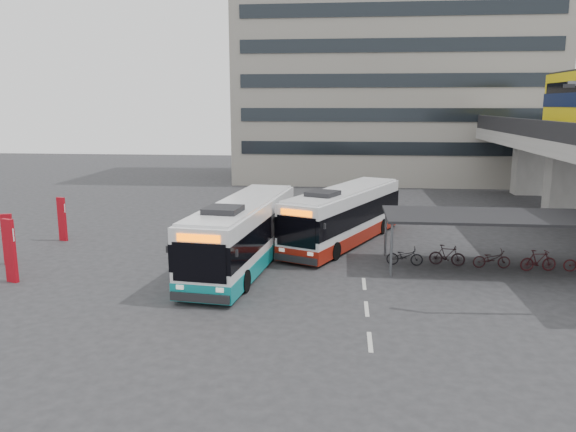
# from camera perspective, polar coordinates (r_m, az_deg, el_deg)

# --- Properties ---
(ground) EXTENTS (120.00, 120.00, 0.00)m
(ground) POSITION_cam_1_polar(r_m,az_deg,el_deg) (24.38, 1.82, -6.72)
(ground) COLOR #28282B
(ground) RESTS_ON ground
(bike_shelter) EXTENTS (10.00, 4.00, 2.54)m
(bike_shelter) POSITION_cam_1_polar(r_m,az_deg,el_deg) (27.70, 20.13, -1.96)
(bike_shelter) COLOR #595B60
(bike_shelter) RESTS_ON ground
(office_block) EXTENTS (30.00, 15.00, 25.00)m
(office_block) POSITION_cam_1_polar(r_m,az_deg,el_deg) (59.51, 10.44, 15.90)
(office_block) COLOR gray
(office_block) RESTS_ON ground
(road_markings) EXTENTS (0.15, 7.60, 0.01)m
(road_markings) POSITION_cam_1_polar(r_m,az_deg,el_deg) (21.52, 7.99, -9.32)
(road_markings) COLOR beige
(road_markings) RESTS_ON ground
(bus_main) EXTENTS (6.64, 10.99, 3.24)m
(bus_main) POSITION_cam_1_polar(r_m,az_deg,el_deg) (31.00, 5.74, 0.01)
(bus_main) COLOR white
(bus_main) RESTS_ON ground
(bus_teal) EXTENTS (3.75, 11.57, 3.36)m
(bus_teal) POSITION_cam_1_polar(r_m,az_deg,el_deg) (26.39, -4.56, -1.84)
(bus_teal) COLOR white
(bus_teal) RESTS_ON ground
(pedestrian) EXTENTS (0.63, 0.69, 1.59)m
(pedestrian) POSITION_cam_1_polar(r_m,az_deg,el_deg) (29.88, -10.18, -1.93)
(pedestrian) COLOR black
(pedestrian) RESTS_ON ground
(sign_totem_south) EXTENTS (0.59, 0.34, 2.78)m
(sign_totem_south) POSITION_cam_1_polar(r_m,az_deg,el_deg) (26.78, -26.40, -3.10)
(sign_totem_south) COLOR #A50A15
(sign_totem_south) RESTS_ON ground
(sign_totem_mid) EXTENTS (0.52, 0.30, 2.46)m
(sign_totem_mid) POSITION_cam_1_polar(r_m,az_deg,el_deg) (29.83, -26.57, -2.05)
(sign_totem_mid) COLOR #A50A15
(sign_totem_mid) RESTS_ON ground
(sign_totem_north) EXTENTS (0.52, 0.30, 2.46)m
(sign_totem_north) POSITION_cam_1_polar(r_m,az_deg,el_deg) (33.78, -21.98, -0.23)
(sign_totem_north) COLOR #A50A15
(sign_totem_north) RESTS_ON ground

